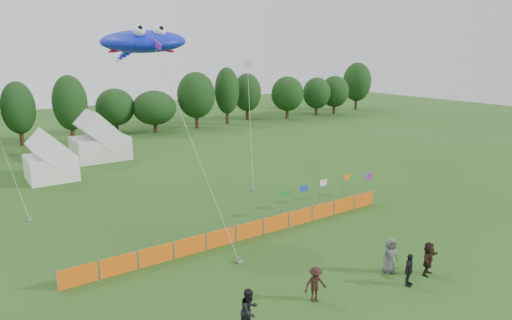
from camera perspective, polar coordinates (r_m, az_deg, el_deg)
ground at (r=22.67m, az=9.04°, el=-15.94°), size 160.00×160.00×0.00m
treeline at (r=61.33m, az=-20.04°, el=6.40°), size 104.57×8.78×8.36m
tent_left at (r=43.43m, az=-24.32°, el=0.01°), size 3.95×3.95×3.49m
tent_right at (r=49.62m, az=-18.92°, el=2.28°), size 5.40×4.32×3.81m
barrier_fence at (r=27.84m, az=-0.81°, el=-8.76°), size 21.90×0.06×1.00m
flag_row at (r=33.38m, az=8.64°, el=-3.58°), size 8.73×0.82×2.05m
spectator_b at (r=19.23m, az=-0.82°, el=-18.32°), size 1.09×0.96×1.90m
spectator_c at (r=21.44m, az=7.43°, el=-15.16°), size 1.19×0.85×1.67m
spectator_d at (r=23.70m, az=18.57°, el=-12.89°), size 1.04×0.70×1.64m
spectator_e at (r=24.61m, az=16.38°, el=-11.42°), size 1.02×0.78×1.85m
spectator_f at (r=25.03m, az=20.74°, el=-11.46°), size 1.71×1.02×1.76m
stingray_kite at (r=29.61m, az=-14.14°, el=14.13°), size 6.45×15.36×12.52m
small_kite_white at (r=43.82m, az=-0.87°, el=7.64°), size 7.25×10.90×10.17m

